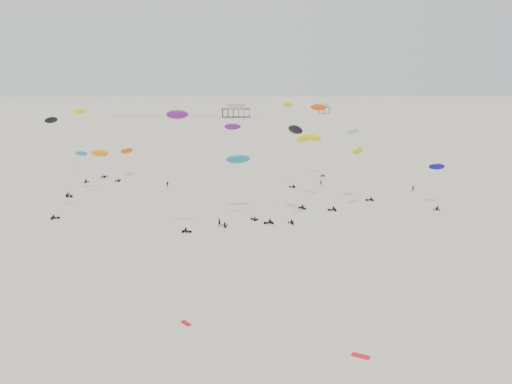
{
  "coord_description": "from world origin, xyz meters",
  "views": [
    {
      "loc": [
        -1.99,
        -21.38,
        33.76
      ],
      "look_at": [
        0.0,
        88.0,
        7.0
      ],
      "focal_mm": 35.0,
      "sensor_mm": 36.0,
      "label": 1
    }
  ],
  "objects_px": {
    "pavilion_main": "(236,111)",
    "rig_4": "(302,153)",
    "rig_0": "(77,167)",
    "spectator_0": "(219,226)",
    "rig_9": "(290,133)",
    "pavilion_small": "(324,109)"
  },
  "relations": [
    {
      "from": "rig_0",
      "to": "rig_4",
      "type": "xyz_separation_m",
      "value": [
        61.03,
        -27.38,
        8.4
      ]
    },
    {
      "from": "rig_0",
      "to": "spectator_0",
      "type": "relative_size",
      "value": 6.24
    },
    {
      "from": "pavilion_main",
      "to": "rig_0",
      "type": "relative_size",
      "value": 1.61
    },
    {
      "from": "rig_4",
      "to": "spectator_0",
      "type": "height_order",
      "value": "rig_4"
    },
    {
      "from": "rig_9",
      "to": "spectator_0",
      "type": "height_order",
      "value": "rig_9"
    },
    {
      "from": "pavilion_main",
      "to": "rig_9",
      "type": "distance_m",
      "value": 227.67
    },
    {
      "from": "pavilion_main",
      "to": "rig_0",
      "type": "height_order",
      "value": "rig_0"
    },
    {
      "from": "rig_9",
      "to": "spectator_0",
      "type": "xyz_separation_m",
      "value": [
        -18.67,
        -38.53,
        -15.83
      ]
    },
    {
      "from": "rig_4",
      "to": "rig_0",
      "type": "bearing_deg",
      "value": -41.26
    },
    {
      "from": "pavilion_small",
      "to": "rig_0",
      "type": "xyz_separation_m",
      "value": [
        -110.5,
        -261.17,
        3.49
      ]
    },
    {
      "from": "pavilion_main",
      "to": "rig_4",
      "type": "bearing_deg",
      "value": -85.46
    },
    {
      "from": "pavilion_main",
      "to": "rig_9",
      "type": "height_order",
      "value": "rig_9"
    },
    {
      "from": "rig_0",
      "to": "rig_9",
      "type": "height_order",
      "value": "rig_9"
    },
    {
      "from": "rig_0",
      "to": "spectator_0",
      "type": "bearing_deg",
      "value": 139.73
    },
    {
      "from": "pavilion_small",
      "to": "spectator_0",
      "type": "height_order",
      "value": "pavilion_small"
    },
    {
      "from": "spectator_0",
      "to": "pavilion_small",
      "type": "bearing_deg",
      "value": -61.86
    },
    {
      "from": "pavilion_small",
      "to": "pavilion_main",
      "type": "bearing_deg",
      "value": -156.8
    },
    {
      "from": "rig_0",
      "to": "rig_9",
      "type": "xyz_separation_m",
      "value": [
        60.94,
        4.71,
        8.86
      ]
    },
    {
      "from": "rig_4",
      "to": "pavilion_main",
      "type": "bearing_deg",
      "value": -102.56
    },
    {
      "from": "rig_9",
      "to": "spectator_0",
      "type": "relative_size",
      "value": 11.95
    },
    {
      "from": "rig_0",
      "to": "spectator_0",
      "type": "height_order",
      "value": "rig_0"
    },
    {
      "from": "pavilion_small",
      "to": "rig_0",
      "type": "relative_size",
      "value": 0.69
    }
  ]
}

